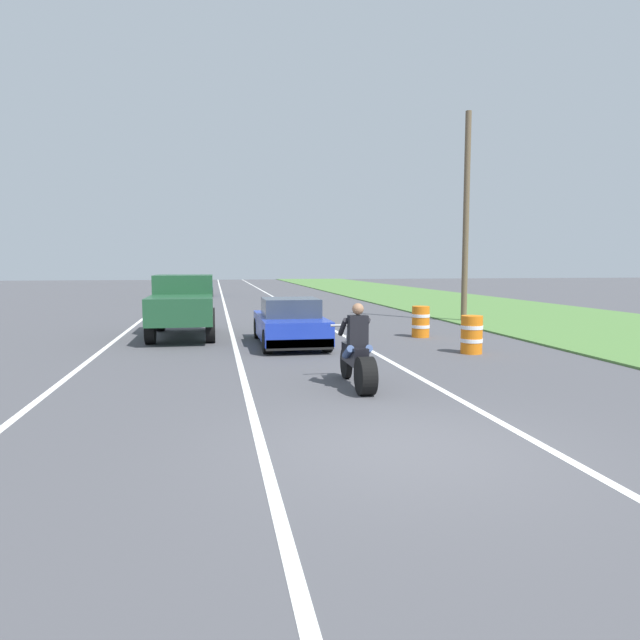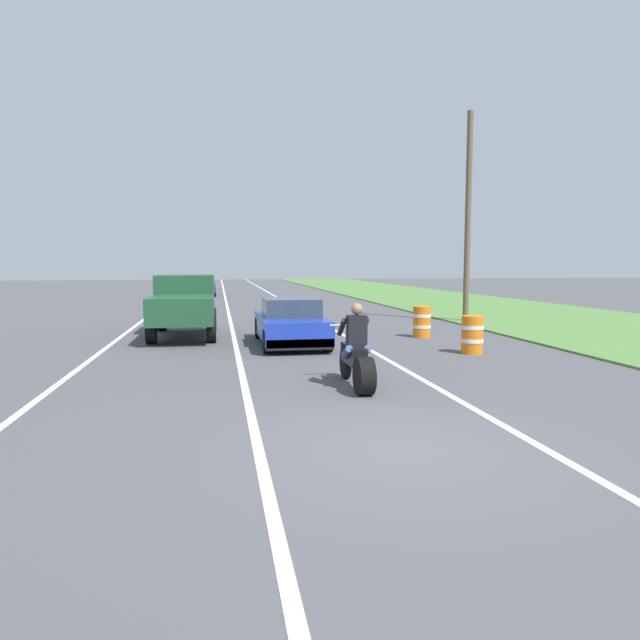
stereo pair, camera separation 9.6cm
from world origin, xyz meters
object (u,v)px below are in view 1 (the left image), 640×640
sports_car_blue (290,323)px  construction_barrel_nearest (472,334)px  construction_barrel_mid (421,322)px  distant_car_far_ahead (201,285)px  pickup_truck_left_lane_dark_green (183,303)px  motorcycle_with_rider (358,357)px

sports_car_blue → construction_barrel_nearest: 5.13m
construction_barrel_mid → distant_car_far_ahead: bearing=106.4°
construction_barrel_nearest → distant_car_far_ahead: bearing=104.8°
sports_car_blue → pickup_truck_left_lane_dark_green: (-3.15, 2.51, 0.48)m
motorcycle_with_rider → pickup_truck_left_lane_dark_green: 9.29m
sports_car_blue → construction_barrel_nearest: bearing=-28.9°
motorcycle_with_rider → construction_barrel_nearest: 5.34m
distant_car_far_ahead → construction_barrel_nearest: bearing=-75.2°
construction_barrel_nearest → construction_barrel_mid: (-0.13, 3.45, 0.00)m
sports_car_blue → construction_barrel_mid: size_ratio=4.30×
construction_barrel_mid → pickup_truck_left_lane_dark_green: bearing=168.5°
sports_car_blue → distant_car_far_ahead: size_ratio=1.08×
construction_barrel_mid → distant_car_far_ahead: size_ratio=0.25×
motorcycle_with_rider → sports_car_blue: size_ratio=0.51×
pickup_truck_left_lane_dark_green → construction_barrel_mid: bearing=-11.5°
sports_car_blue → pickup_truck_left_lane_dark_green: size_ratio=0.90×
construction_barrel_mid → sports_car_blue: bearing=-167.4°
construction_barrel_nearest → distant_car_far_ahead: (-7.63, 28.96, 0.27)m
construction_barrel_nearest → motorcycle_with_rider: bearing=-138.4°
pickup_truck_left_lane_dark_green → distant_car_far_ahead: size_ratio=1.20×
distant_car_far_ahead → motorcycle_with_rider: bearing=-83.6°
pickup_truck_left_lane_dark_green → construction_barrel_mid: 7.70m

